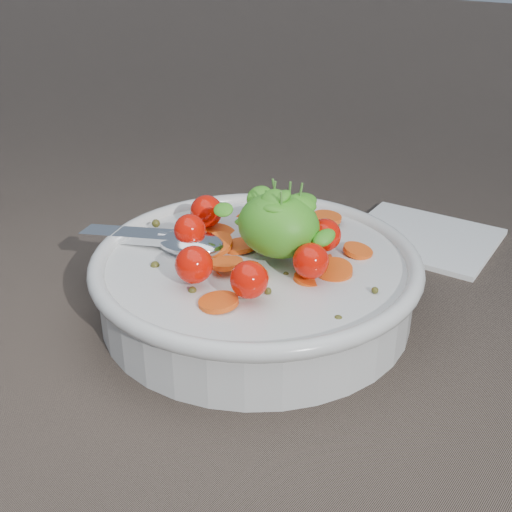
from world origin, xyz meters
The scene contains 3 objects.
ground centered at (0.00, 0.00, 0.00)m, with size 6.00×6.00×0.00m, color brown.
bowl centered at (0.00, 0.01, 0.04)m, with size 0.34×0.31×0.13m.
napkin centered at (0.06, 0.26, 0.00)m, with size 0.16×0.14×0.01m, color white.
Camera 1 is at (0.33, -0.42, 0.34)m, focal length 45.00 mm.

